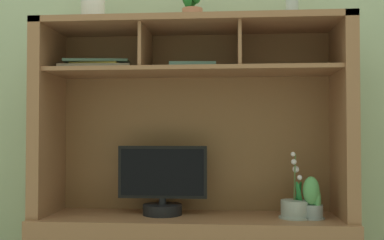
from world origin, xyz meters
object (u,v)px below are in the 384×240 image
(tv_monitor, at_px, (163,185))
(diffuser_bottle, at_px, (292,8))
(media_console, at_px, (192,224))
(magazine_stack_left, at_px, (99,67))
(potted_fern, at_px, (313,200))
(ceramic_vase, at_px, (93,5))
(magazine_stack_centre, at_px, (192,67))
(potted_orchid, at_px, (295,208))
(potted_succulent, at_px, (192,5))

(tv_monitor, distance_m, diffuser_bottle, 1.07)
(media_console, distance_m, magazine_stack_left, 0.92)
(media_console, height_order, magazine_stack_left, media_console)
(potted_fern, bearing_deg, ceramic_vase, 179.10)
(diffuser_bottle, bearing_deg, magazine_stack_centre, -179.45)
(tv_monitor, bearing_deg, diffuser_bottle, 1.97)
(potted_fern, height_order, ceramic_vase, ceramic_vase)
(magazine_stack_left, xyz_separation_m, ceramic_vase, (-0.01, -0.08, 0.30))
(tv_monitor, height_order, magazine_stack_left, magazine_stack_left)
(potted_orchid, height_order, diffuser_bottle, diffuser_bottle)
(magazine_stack_centre, bearing_deg, diffuser_bottle, 0.55)
(media_console, xyz_separation_m, potted_succulent, (-0.00, 0.02, 1.08))
(potted_fern, height_order, magazine_stack_left, magazine_stack_left)
(magazine_stack_centre, distance_m, ceramic_vase, 0.58)
(tv_monitor, distance_m, magazine_stack_centre, 0.60)
(tv_monitor, xyz_separation_m, potted_fern, (0.71, -0.05, -0.06))
(media_console, bearing_deg, potted_fern, -5.50)
(magazine_stack_left, relative_size, ceramic_vase, 2.08)
(potted_fern, xyz_separation_m, potted_succulent, (-0.57, 0.07, 0.95))
(potted_succulent, bearing_deg, diffuser_bottle, 0.02)
(potted_orchid, distance_m, potted_succulent, 1.11)
(magazine_stack_left, height_order, ceramic_vase, ceramic_vase)
(ceramic_vase, bearing_deg, potted_orchid, -0.20)
(potted_fern, relative_size, diffuser_bottle, 0.66)
(tv_monitor, bearing_deg, potted_orchid, -3.43)
(magazine_stack_left, height_order, magazine_stack_centre, magazine_stack_left)
(potted_orchid, relative_size, ceramic_vase, 1.76)
(tv_monitor, relative_size, ceramic_vase, 2.47)
(potted_succulent, bearing_deg, potted_orchid, -6.90)
(tv_monitor, distance_m, potted_fern, 0.72)
(potted_fern, xyz_separation_m, ceramic_vase, (-1.06, 0.02, 0.95))
(potted_orchid, height_order, potted_succulent, potted_succulent)
(magazine_stack_left, bearing_deg, potted_succulent, -2.71)
(tv_monitor, bearing_deg, media_console, 1.34)
(magazine_stack_centre, bearing_deg, potted_succulent, 91.89)
(tv_monitor, xyz_separation_m, magazine_stack_left, (-0.34, 0.04, 0.59))
(media_console, distance_m, magazine_stack_centre, 0.77)
(tv_monitor, relative_size, potted_fern, 2.19)
(potted_orchid, xyz_separation_m, ceramic_vase, (-0.98, 0.00, 0.99))
(media_console, distance_m, potted_succulent, 1.08)
(tv_monitor, relative_size, diffuser_bottle, 1.45)
(diffuser_bottle, distance_m, ceramic_vase, 0.98)
(tv_monitor, height_order, diffuser_bottle, diffuser_bottle)
(potted_fern, distance_m, potted_succulent, 1.12)
(potted_fern, height_order, magazine_stack_centre, magazine_stack_centre)
(tv_monitor, xyz_separation_m, magazine_stack_centre, (0.14, 0.02, 0.58))
(magazine_stack_left, bearing_deg, potted_orchid, -4.85)
(media_console, xyz_separation_m, magazine_stack_centre, (-0.00, 0.01, 0.77))
(potted_orchid, xyz_separation_m, potted_fern, (0.08, -0.01, 0.04))
(ceramic_vase, bearing_deg, potted_fern, -0.90)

